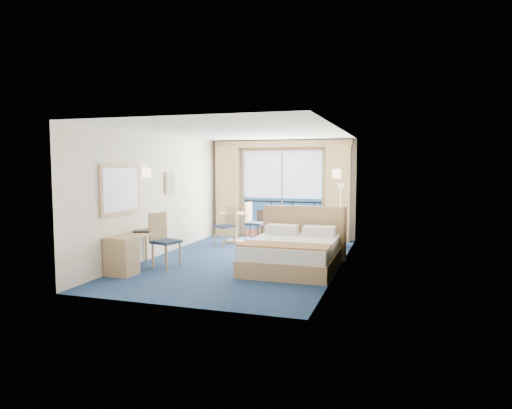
{
  "coord_description": "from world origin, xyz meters",
  "views": [
    {
      "loc": [
        3.1,
        -8.98,
        2.02
      ],
      "look_at": [
        0.2,
        0.2,
        1.18
      ],
      "focal_mm": 32.0,
      "sensor_mm": 36.0,
      "label": 1
    }
  ],
  "objects_px": {
    "bed": "(293,252)",
    "floor_lamp": "(341,199)",
    "desk_chair": "(163,237)",
    "round_table": "(235,220)",
    "table_chair_a": "(252,220)",
    "nightstand": "(334,244)",
    "table_chair_b": "(227,223)",
    "armchair": "(323,231)",
    "desk": "(125,253)"
  },
  "relations": [
    {
      "from": "desk",
      "to": "desk_chair",
      "type": "xyz_separation_m",
      "value": [
        0.4,
        0.69,
        0.22
      ]
    },
    {
      "from": "bed",
      "to": "round_table",
      "type": "relative_size",
      "value": 2.55
    },
    {
      "from": "nightstand",
      "to": "table_chair_a",
      "type": "xyz_separation_m",
      "value": [
        -2.29,
        1.23,
        0.3
      ]
    },
    {
      "from": "nightstand",
      "to": "desk",
      "type": "xyz_separation_m",
      "value": [
        -3.49,
        -2.71,
        0.1
      ]
    },
    {
      "from": "round_table",
      "to": "desk",
      "type": "bearing_deg",
      "value": -100.49
    },
    {
      "from": "bed",
      "to": "round_table",
      "type": "xyz_separation_m",
      "value": [
        -2.16,
        2.55,
        0.26
      ]
    },
    {
      "from": "armchair",
      "to": "floor_lamp",
      "type": "height_order",
      "value": "floor_lamp"
    },
    {
      "from": "bed",
      "to": "floor_lamp",
      "type": "height_order",
      "value": "floor_lamp"
    },
    {
      "from": "table_chair_a",
      "to": "nightstand",
      "type": "bearing_deg",
      "value": -113.23
    },
    {
      "from": "nightstand",
      "to": "floor_lamp",
      "type": "xyz_separation_m",
      "value": [
        -0.05,
        1.42,
        0.89
      ]
    },
    {
      "from": "armchair",
      "to": "round_table",
      "type": "distance_m",
      "value": 2.32
    },
    {
      "from": "desk_chair",
      "to": "round_table",
      "type": "height_order",
      "value": "desk_chair"
    },
    {
      "from": "nightstand",
      "to": "desk_chair",
      "type": "bearing_deg",
      "value": -146.86
    },
    {
      "from": "nightstand",
      "to": "floor_lamp",
      "type": "distance_m",
      "value": 1.68
    },
    {
      "from": "armchair",
      "to": "nightstand",
      "type": "bearing_deg",
      "value": 101.8
    },
    {
      "from": "nightstand",
      "to": "desk",
      "type": "height_order",
      "value": "desk"
    },
    {
      "from": "desk",
      "to": "armchair",
      "type": "bearing_deg",
      "value": 52.35
    },
    {
      "from": "floor_lamp",
      "to": "desk",
      "type": "relative_size",
      "value": 1.03
    },
    {
      "from": "floor_lamp",
      "to": "table_chair_a",
      "type": "bearing_deg",
      "value": -174.96
    },
    {
      "from": "bed",
      "to": "table_chair_a",
      "type": "bearing_deg",
      "value": 123.17
    },
    {
      "from": "bed",
      "to": "desk_chair",
      "type": "xyz_separation_m",
      "value": [
        -2.48,
        -0.68,
        0.29
      ]
    },
    {
      "from": "bed",
      "to": "armchair",
      "type": "distance_m",
      "value": 2.58
    },
    {
      "from": "bed",
      "to": "nightstand",
      "type": "bearing_deg",
      "value": 65.59
    },
    {
      "from": "nightstand",
      "to": "floor_lamp",
      "type": "height_order",
      "value": "floor_lamp"
    },
    {
      "from": "round_table",
      "to": "table_chair_a",
      "type": "bearing_deg",
      "value": 2.37
    },
    {
      "from": "armchair",
      "to": "floor_lamp",
      "type": "xyz_separation_m",
      "value": [
        0.4,
        0.19,
        0.79
      ]
    },
    {
      "from": "floor_lamp",
      "to": "table_chair_b",
      "type": "distance_m",
      "value": 2.9
    },
    {
      "from": "desk_chair",
      "to": "floor_lamp",
      "type": "bearing_deg",
      "value": -25.94
    },
    {
      "from": "table_chair_a",
      "to": "table_chair_b",
      "type": "height_order",
      "value": "table_chair_a"
    },
    {
      "from": "floor_lamp",
      "to": "armchair",
      "type": "bearing_deg",
      "value": -155.03
    },
    {
      "from": "nightstand",
      "to": "table_chair_b",
      "type": "xyz_separation_m",
      "value": [
        -2.8,
        0.76,
        0.27
      ]
    },
    {
      "from": "table_chair_a",
      "to": "table_chair_b",
      "type": "distance_m",
      "value": 0.69
    },
    {
      "from": "round_table",
      "to": "table_chair_b",
      "type": "distance_m",
      "value": 0.44
    },
    {
      "from": "armchair",
      "to": "table_chair_a",
      "type": "height_order",
      "value": "table_chair_a"
    },
    {
      "from": "floor_lamp",
      "to": "table_chair_b",
      "type": "bearing_deg",
      "value": -166.49
    },
    {
      "from": "bed",
      "to": "table_chair_a",
      "type": "relative_size",
      "value": 2.06
    },
    {
      "from": "floor_lamp",
      "to": "desk",
      "type": "distance_m",
      "value": 5.43
    },
    {
      "from": "bed",
      "to": "floor_lamp",
      "type": "relative_size",
      "value": 1.39
    },
    {
      "from": "desk_chair",
      "to": "table_chair_b",
      "type": "distance_m",
      "value": 2.8
    },
    {
      "from": "armchair",
      "to": "round_table",
      "type": "bearing_deg",
      "value": -7.41
    },
    {
      "from": "bed",
      "to": "desk_chair",
      "type": "distance_m",
      "value": 2.59
    },
    {
      "from": "nightstand",
      "to": "armchair",
      "type": "bearing_deg",
      "value": 109.97
    },
    {
      "from": "bed",
      "to": "table_chair_b",
      "type": "height_order",
      "value": "bed"
    },
    {
      "from": "table_chair_b",
      "to": "table_chair_a",
      "type": "bearing_deg",
      "value": 74.35
    },
    {
      "from": "floor_lamp",
      "to": "round_table",
      "type": "height_order",
      "value": "floor_lamp"
    },
    {
      "from": "desk",
      "to": "desk_chair",
      "type": "relative_size",
      "value": 1.4
    },
    {
      "from": "round_table",
      "to": "table_chair_a",
      "type": "relative_size",
      "value": 0.81
    },
    {
      "from": "bed",
      "to": "round_table",
      "type": "distance_m",
      "value": 3.35
    },
    {
      "from": "nightstand",
      "to": "desk_chair",
      "type": "xyz_separation_m",
      "value": [
        -3.09,
        -2.02,
        0.32
      ]
    },
    {
      "from": "desk_chair",
      "to": "round_table",
      "type": "bearing_deg",
      "value": 9.78
    }
  ]
}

